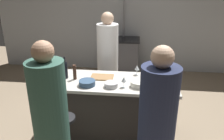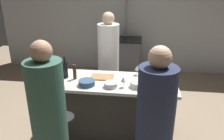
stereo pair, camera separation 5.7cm
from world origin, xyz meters
TOP-DOWN VIEW (x-y plane):
  - ground_plane at (0.00, 0.00)m, footprint 9.00×9.00m
  - back_wall at (0.00, 2.85)m, footprint 6.40×0.16m
  - kitchen_island at (0.00, 0.00)m, footprint 1.80×0.72m
  - stove_range at (0.00, 2.45)m, footprint 0.80×0.64m
  - chef at (-0.16, 0.87)m, footprint 0.36×0.36m
  - guest_right at (0.56, -0.97)m, footprint 0.36×0.36m
  - bar_stool_left at (-0.48, -0.62)m, footprint 0.28×0.28m
  - guest_left at (-0.49, -0.98)m, footprint 0.36×0.36m
  - overhead_pot_rack at (0.00, 1.96)m, footprint 0.90×1.31m
  - cutting_board at (-0.14, 0.09)m, footprint 0.32×0.22m
  - pepper_mill at (-0.50, 0.00)m, footprint 0.05×0.05m
  - wine_bottle_red at (0.58, 0.22)m, footprint 0.07×0.07m
  - wine_bottle_green at (0.70, -0.19)m, footprint 0.07×0.07m
  - wine_bottle_dark at (-0.64, 0.02)m, footprint 0.07×0.07m
  - wine_glass_near_right_guest at (0.19, -0.18)m, footprint 0.07×0.07m
  - wine_glass_by_chef at (0.35, 0.25)m, footprint 0.07×0.07m
  - mixing_bowl_steel at (0.03, -0.19)m, footprint 0.18×0.18m
  - mixing_bowl_ceramic at (0.38, -0.14)m, footprint 0.22×0.22m
  - mixing_bowl_blue at (-0.29, -0.18)m, footprint 0.22×0.22m

SIDE VIEW (x-z plane):
  - ground_plane at x=0.00m, z-range 0.00..0.00m
  - bar_stool_left at x=-0.48m, z-range 0.04..0.72m
  - stove_range at x=0.00m, z-range 0.00..0.89m
  - kitchen_island at x=0.00m, z-range 0.00..0.90m
  - guest_right at x=0.56m, z-range -0.06..1.62m
  - guest_left at x=-0.49m, z-range -0.06..1.64m
  - chef at x=-0.16m, z-range -0.06..1.65m
  - cutting_board at x=-0.14m, z-range 0.90..0.92m
  - mixing_bowl_steel at x=0.03m, z-range 0.90..0.96m
  - mixing_bowl_blue at x=-0.29m, z-range 0.90..0.97m
  - mixing_bowl_ceramic at x=0.38m, z-range 0.90..0.97m
  - pepper_mill at x=-0.50m, z-range 0.90..1.11m
  - wine_glass_near_right_guest at x=0.19m, z-range 0.93..1.08m
  - wine_glass_by_chef at x=0.35m, z-range 0.93..1.08m
  - wine_bottle_dark at x=-0.64m, z-range 0.86..1.17m
  - wine_bottle_red at x=0.58m, z-range 0.86..1.18m
  - wine_bottle_green at x=0.70m, z-range 0.86..1.19m
  - back_wall at x=0.00m, z-range 0.00..2.60m
  - overhead_pot_rack at x=0.00m, z-range 0.61..2.77m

